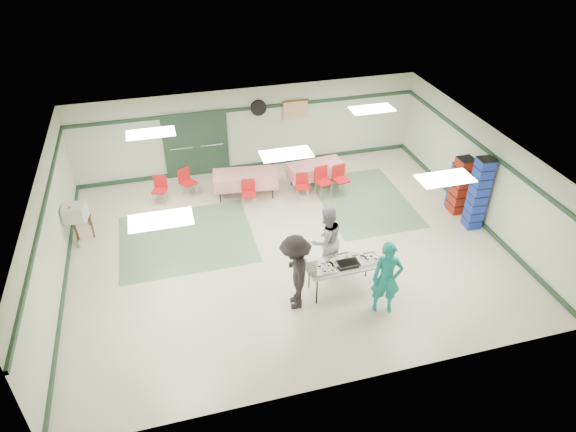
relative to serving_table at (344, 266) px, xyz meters
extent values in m
plane|color=beige|center=(-0.81, 1.98, -0.71)|extent=(11.00, 11.00, 0.00)
plane|color=silver|center=(-0.81, 1.98, 1.99)|extent=(11.00, 11.00, 0.00)
plane|color=beige|center=(-0.81, 6.48, 0.64)|extent=(11.00, 0.00, 11.00)
plane|color=beige|center=(-0.81, -2.52, 0.64)|extent=(11.00, 0.00, 11.00)
plane|color=beige|center=(-6.31, 1.98, 0.64)|extent=(0.00, 9.00, 9.00)
plane|color=beige|center=(4.69, 1.98, 0.64)|extent=(0.00, 9.00, 9.00)
cube|color=#1E3825|center=(-0.81, 6.45, 1.34)|extent=(11.00, 0.06, 0.10)
cube|color=#1E3825|center=(-0.81, 6.45, -0.65)|extent=(11.00, 0.06, 0.12)
cube|color=#1E3825|center=(-6.28, 1.98, 1.34)|extent=(0.06, 9.00, 0.10)
cube|color=#1E3825|center=(-6.28, 1.98, -0.65)|extent=(0.06, 9.00, 0.12)
cube|color=#1E3825|center=(4.66, 1.98, 1.34)|extent=(0.06, 9.00, 0.10)
cube|color=#1E3825|center=(4.66, 1.98, -0.65)|extent=(0.06, 9.00, 0.12)
cube|color=slate|center=(-3.31, 2.98, -0.71)|extent=(3.50, 3.00, 0.01)
cube|color=slate|center=(1.99, 3.48, -0.71)|extent=(2.50, 3.50, 0.01)
cube|color=gray|center=(-3.01, 6.42, 0.34)|extent=(0.90, 0.06, 2.10)
cube|color=gray|center=(-2.06, 6.42, 0.34)|extent=(0.90, 0.06, 2.10)
cube|color=#1E3825|center=(-2.54, 6.40, 0.34)|extent=(2.00, 0.03, 2.15)
cylinder|color=black|center=(-0.51, 6.42, 1.34)|extent=(0.50, 0.10, 0.50)
cube|color=#D8BC87|center=(0.69, 6.42, 1.14)|extent=(0.80, 0.02, 0.60)
cube|color=#B2B2AD|center=(0.00, 0.00, 0.03)|extent=(1.69, 0.72, 0.04)
cylinder|color=black|center=(-0.72, -0.29, -0.35)|extent=(0.04, 0.04, 0.72)
cylinder|color=black|center=(0.73, -0.26, -0.35)|extent=(0.04, 0.04, 0.72)
cylinder|color=black|center=(-0.73, 0.26, -0.35)|extent=(0.04, 0.04, 0.72)
cylinder|color=black|center=(0.72, 0.29, -0.35)|extent=(0.04, 0.04, 0.72)
cube|color=silver|center=(0.58, 0.01, 0.06)|extent=(0.59, 0.45, 0.02)
cube|color=silver|center=(-0.05, 0.14, 0.06)|extent=(0.61, 0.47, 0.02)
cube|color=silver|center=(-0.51, -0.07, 0.06)|extent=(0.55, 0.42, 0.02)
cube|color=black|center=(0.08, -0.06, 0.09)|extent=(0.51, 0.33, 0.08)
cube|color=white|center=(-0.78, 0.02, 0.21)|extent=(0.23, 0.21, 0.31)
imported|color=#138682|center=(0.66, -0.84, 0.18)|extent=(0.75, 0.60, 1.79)
imported|color=gray|center=(-0.15, 0.82, 0.18)|extent=(1.03, 0.90, 1.78)
imported|color=black|center=(-1.20, -0.18, 0.22)|extent=(0.89, 1.30, 1.86)
cube|color=red|center=(0.87, 4.75, 0.03)|extent=(1.74, 0.89, 0.05)
cube|color=red|center=(0.87, 4.75, -0.16)|extent=(1.75, 0.91, 0.40)
cylinder|color=black|center=(0.20, 4.40, -0.35)|extent=(0.04, 0.04, 0.72)
cylinder|color=black|center=(1.59, 4.54, -0.35)|extent=(0.04, 0.04, 0.72)
cylinder|color=black|center=(0.14, 4.96, -0.35)|extent=(0.04, 0.04, 0.72)
cylinder|color=black|center=(1.54, 5.09, -0.35)|extent=(0.04, 0.04, 0.72)
cube|color=red|center=(-1.33, 4.75, 0.03)|extent=(1.96, 1.04, 0.05)
cube|color=red|center=(-1.33, 4.75, -0.16)|extent=(1.96, 1.06, 0.40)
cylinder|color=black|center=(-2.15, 4.54, -0.35)|extent=(0.04, 0.04, 0.72)
cylinder|color=black|center=(-0.60, 4.34, -0.35)|extent=(0.04, 0.04, 0.72)
cylinder|color=black|center=(-2.07, 5.15, -0.35)|extent=(0.04, 0.04, 0.72)
cylinder|color=black|center=(-0.52, 4.95, -0.35)|extent=(0.04, 0.04, 0.72)
cube|color=red|center=(0.91, 4.10, -0.24)|extent=(0.50, 0.50, 0.04)
cube|color=red|center=(0.87, 4.29, 0.00)|extent=(0.43, 0.12, 0.43)
cylinder|color=silver|center=(0.77, 3.89, -0.48)|extent=(0.02, 0.02, 0.45)
cylinder|color=silver|center=(1.11, 3.96, -0.48)|extent=(0.02, 0.02, 0.45)
cylinder|color=silver|center=(0.71, 4.23, -0.48)|extent=(0.02, 0.02, 0.45)
cylinder|color=silver|center=(1.05, 4.30, -0.48)|extent=(0.02, 0.02, 0.45)
cube|color=red|center=(0.25, 4.10, -0.30)|extent=(0.43, 0.43, 0.04)
cube|color=red|center=(0.28, 4.26, -0.10)|extent=(0.37, 0.11, 0.37)
cylinder|color=silver|center=(0.07, 3.98, -0.52)|extent=(0.02, 0.02, 0.39)
cylinder|color=silver|center=(0.37, 3.92, -0.52)|extent=(0.02, 0.02, 0.39)
cylinder|color=silver|center=(0.13, 4.27, -0.52)|extent=(0.02, 0.02, 0.39)
cylinder|color=silver|center=(0.42, 4.21, -0.52)|extent=(0.02, 0.02, 0.39)
cube|color=red|center=(1.47, 4.10, -0.25)|extent=(0.49, 0.49, 0.04)
cube|color=red|center=(1.43, 4.28, -0.02)|extent=(0.42, 0.13, 0.42)
cylinder|color=silver|center=(1.34, 3.90, -0.49)|extent=(0.02, 0.02, 0.44)
cylinder|color=silver|center=(1.67, 3.97, -0.49)|extent=(0.02, 0.02, 0.44)
cylinder|color=silver|center=(1.27, 4.22, -0.49)|extent=(0.02, 0.02, 0.44)
cylinder|color=silver|center=(1.60, 4.29, -0.49)|extent=(0.02, 0.02, 0.44)
cube|color=red|center=(-1.37, 4.10, -0.29)|extent=(0.45, 0.45, 0.04)
cube|color=red|center=(-1.34, 4.26, -0.08)|extent=(0.38, 0.12, 0.38)
cylinder|color=silver|center=(-1.56, 3.98, -0.51)|extent=(0.02, 0.02, 0.40)
cylinder|color=silver|center=(-1.26, 3.91, -0.51)|extent=(0.02, 0.02, 0.40)
cylinder|color=silver|center=(-1.49, 4.28, -0.51)|extent=(0.02, 0.02, 0.40)
cylinder|color=silver|center=(-1.19, 4.21, -0.51)|extent=(0.02, 0.02, 0.40)
cube|color=red|center=(-2.99, 5.15, -0.26)|extent=(0.56, 0.56, 0.04)
cube|color=red|center=(-3.08, 5.30, -0.04)|extent=(0.37, 0.25, 0.41)
cylinder|color=silver|center=(-3.04, 4.92, -0.50)|extent=(0.02, 0.02, 0.43)
cylinder|color=silver|center=(-2.76, 5.09, -0.50)|extent=(0.02, 0.02, 0.43)
cylinder|color=silver|center=(-3.21, 5.20, -0.50)|extent=(0.02, 0.02, 0.43)
cylinder|color=silver|center=(-2.94, 5.37, -0.50)|extent=(0.02, 0.02, 0.43)
cube|color=red|center=(-3.84, 4.95, -0.28)|extent=(0.51, 0.51, 0.04)
cube|color=red|center=(-3.78, 5.11, -0.06)|extent=(0.39, 0.17, 0.40)
cylinder|color=silver|center=(-4.05, 4.85, -0.50)|extent=(0.02, 0.02, 0.42)
cylinder|color=silver|center=(-3.75, 4.74, -0.50)|extent=(0.02, 0.02, 0.42)
cylinder|color=silver|center=(-3.94, 5.15, -0.50)|extent=(0.02, 0.02, 0.42)
cylinder|color=silver|center=(-3.64, 5.04, -0.50)|extent=(0.02, 0.02, 0.42)
cube|color=#1B39A2|center=(4.34, 1.50, 0.33)|extent=(0.42, 0.42, 2.09)
cube|color=maroon|center=(4.34, 2.29, 0.14)|extent=(0.44, 0.44, 1.70)
cube|color=#1B39A2|center=(4.34, 2.47, 0.00)|extent=(0.40, 0.40, 1.43)
cube|color=brown|center=(-5.96, 3.97, 0.01)|extent=(0.68, 0.89, 0.05)
cube|color=brown|center=(-6.09, 3.61, -0.36)|extent=(0.05, 0.05, 0.70)
cube|color=brown|center=(-5.69, 3.70, -0.36)|extent=(0.05, 0.05, 0.70)
cube|color=brown|center=(-6.23, 4.25, -0.36)|extent=(0.05, 0.05, 0.70)
cube|color=brown|center=(-5.84, 4.34, -0.36)|extent=(0.05, 0.05, 0.70)
cube|color=#AFAFAA|center=(-5.96, 3.51, 0.25)|extent=(0.63, 0.58, 0.42)
cylinder|color=brown|center=(-6.04, 3.47, -0.08)|extent=(0.07, 0.20, 1.22)
camera|label=1|loc=(-3.59, -8.37, 7.45)|focal=32.00mm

